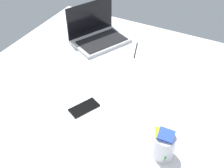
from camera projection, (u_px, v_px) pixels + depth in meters
bed_mattress at (85, 121)px, 139.39cm from camera, size 180.00×140.00×18.00cm
laptop at (98, 35)px, 177.35cm from camera, size 39.77×35.23×23.00cm
snack_cup at (164, 145)px, 109.63cm from camera, size 9.03×9.85×14.95cm
cell_phone at (85, 108)px, 133.25cm from camera, size 15.56×12.18×0.80cm
charger_cable at (136, 50)px, 171.19cm from camera, size 16.45×5.48×0.60cm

